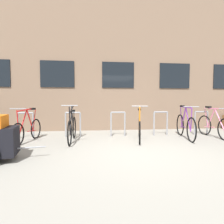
# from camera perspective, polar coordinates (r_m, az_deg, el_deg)

# --- Properties ---
(ground_plane) EXTENTS (42.00, 42.00, 0.00)m
(ground_plane) POSITION_cam_1_polar(r_m,az_deg,el_deg) (4.35, 7.97, -12.50)
(ground_plane) COLOR gray
(storefront_building) EXTENTS (28.00, 7.08, 6.85)m
(storefront_building) POSITION_cam_1_polar(r_m,az_deg,el_deg) (11.05, -0.69, 15.13)
(storefront_building) COLOR #7A604C
(storefront_building) RESTS_ON ground
(bike_rack) EXTENTS (6.52, 0.05, 0.84)m
(bike_rack) POSITION_cam_1_polar(r_m,az_deg,el_deg) (6.05, 1.92, -3.10)
(bike_rack) COLOR gray
(bike_rack) RESTS_ON ground
(bicycle_pink) EXTENTS (0.44, 1.72, 1.04)m
(bicycle_pink) POSITION_cam_1_polar(r_m,az_deg,el_deg) (6.76, 29.89, -3.83)
(bicycle_pink) COLOR black
(bicycle_pink) RESTS_ON ground
(bicycle_black) EXTENTS (0.44, 1.74, 1.11)m
(bicycle_black) POSITION_cam_1_polar(r_m,az_deg,el_deg) (5.46, -12.63, -5.12)
(bicycle_black) COLOR black
(bicycle_black) RESTS_ON ground
(bicycle_orange) EXTENTS (0.57, 1.69, 1.09)m
(bicycle_orange) POSITION_cam_1_polar(r_m,az_deg,el_deg) (5.57, 8.77, -5.01)
(bicycle_orange) COLOR black
(bicycle_orange) RESTS_ON ground
(bicycle_red) EXTENTS (0.44, 1.66, 1.02)m
(bicycle_red) POSITION_cam_1_polar(r_m,az_deg,el_deg) (5.84, -25.37, -5.00)
(bicycle_red) COLOR black
(bicycle_red) RESTS_ON ground
(bicycle_purple) EXTENTS (0.49, 1.80, 1.08)m
(bicycle_purple) POSITION_cam_1_polar(r_m,az_deg,el_deg) (6.21, 22.37, -4.06)
(bicycle_purple) COLOR black
(bicycle_purple) RESTS_ON ground
(backpack) EXTENTS (0.32, 0.26, 0.44)m
(backpack) POSITION_cam_1_polar(r_m,az_deg,el_deg) (6.62, -32.10, -5.51)
(backpack) COLOR #1E4C1E
(backpack) RESTS_ON ground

